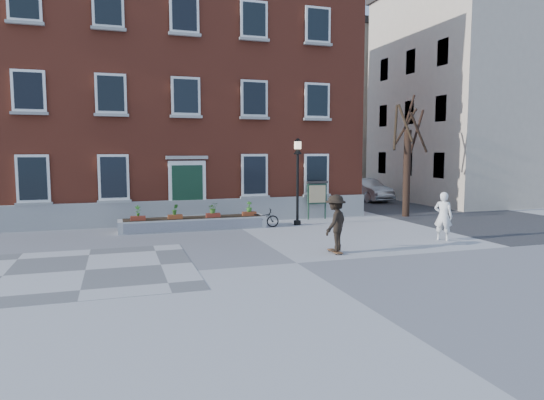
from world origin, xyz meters
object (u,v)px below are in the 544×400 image
object	(u,v)px
bystander	(443,216)
skateboarder	(335,223)
bicycle	(261,218)
parked_car	(366,190)
lamp_post	(298,169)
notice_board	(317,194)

from	to	relation	value
bystander	skateboarder	bearing A→B (deg)	59.77
bicycle	bystander	bearing A→B (deg)	-121.10
parked_car	bystander	distance (m)	14.45
parked_car	bystander	xyz separation A→B (m)	(-4.32, -13.79, 0.17)
lamp_post	skateboarder	world-z (taller)	lamp_post
lamp_post	notice_board	world-z (taller)	lamp_post
bicycle	lamp_post	xyz separation A→B (m)	(1.78, 0.20, 2.13)
bicycle	notice_board	bearing A→B (deg)	-53.22
bicycle	parked_car	world-z (taller)	parked_car
notice_board	bystander	bearing A→B (deg)	-71.20
skateboarder	lamp_post	bearing A→B (deg)	80.86
bicycle	parked_car	bearing A→B (deg)	-38.00
lamp_post	notice_board	size ratio (longest dim) A/B	2.10
bicycle	bystander	world-z (taller)	bystander
bystander	notice_board	xyz separation A→B (m)	(-2.27, 6.68, 0.35)
notice_board	skateboarder	size ratio (longest dim) A/B	0.96
skateboarder	bicycle	bearing A→B (deg)	97.83
lamp_post	bystander	bearing A→B (deg)	-53.64
bicycle	lamp_post	world-z (taller)	lamp_post
bystander	notice_board	size ratio (longest dim) A/B	0.98
skateboarder	bystander	bearing A→B (deg)	9.83
bicycle	skateboarder	world-z (taller)	skateboarder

